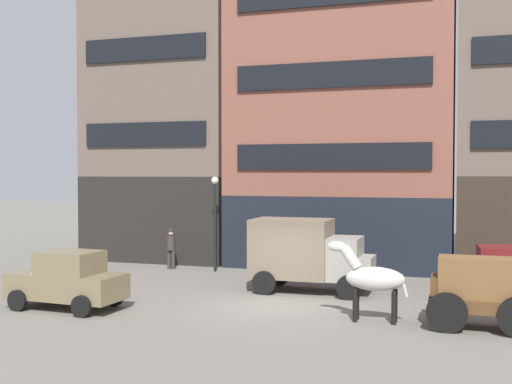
% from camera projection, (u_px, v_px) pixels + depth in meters
% --- Properties ---
extents(ground_plane, '(120.00, 120.00, 0.00)m').
position_uv_depth(ground_plane, '(274.00, 307.00, 20.51)').
color(ground_plane, slate).
extents(building_far_left, '(7.85, 5.57, 16.50)m').
position_uv_depth(building_far_left, '(169.00, 93.00, 32.19)').
color(building_far_left, black).
rests_on(building_far_left, ground_plane).
extents(building_center_left, '(10.45, 5.57, 17.57)m').
position_uv_depth(building_center_left, '(342.00, 74.00, 29.45)').
color(building_center_left, black).
rests_on(building_center_left, ground_plane).
extents(cargo_wagon, '(2.91, 1.51, 1.98)m').
position_uv_depth(cargo_wagon, '(480.00, 288.00, 17.52)').
color(cargo_wagon, brown).
rests_on(cargo_wagon, ground_plane).
extents(draft_horse, '(2.34, 0.61, 2.30)m').
position_uv_depth(draft_horse, '(372.00, 278.00, 18.43)').
color(draft_horse, beige).
rests_on(draft_horse, ground_plane).
extents(delivery_truck_near, '(4.35, 2.12, 2.62)m').
position_uv_depth(delivery_truck_near, '(307.00, 253.00, 22.98)').
color(delivery_truck_near, gray).
rests_on(delivery_truck_near, ground_plane).
extents(sedan_dark, '(3.83, 2.12, 1.83)m').
position_uv_depth(sedan_dark, '(510.00, 274.00, 21.37)').
color(sedan_dark, maroon).
rests_on(sedan_dark, ground_plane).
extents(sedan_light, '(3.79, 2.04, 1.83)m').
position_uv_depth(sedan_light, '(67.00, 280.00, 20.18)').
color(sedan_light, '#7A6B4C').
rests_on(sedan_light, ground_plane).
extents(pedestrian_officer, '(0.50, 0.50, 1.79)m').
position_uv_depth(pedestrian_officer, '(171.00, 247.00, 28.42)').
color(pedestrian_officer, '#38332D').
rests_on(pedestrian_officer, ground_plane).
extents(streetlamp_curbside, '(0.32, 0.32, 4.12)m').
position_uv_depth(streetlamp_curbside, '(215.00, 210.00, 27.66)').
color(streetlamp_curbside, black).
rests_on(streetlamp_curbside, ground_plane).
extents(fire_hydrant_curbside, '(0.24, 0.24, 0.83)m').
position_uv_depth(fire_hydrant_curbside, '(367.00, 269.00, 25.66)').
color(fire_hydrant_curbside, maroon).
rests_on(fire_hydrant_curbside, ground_plane).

